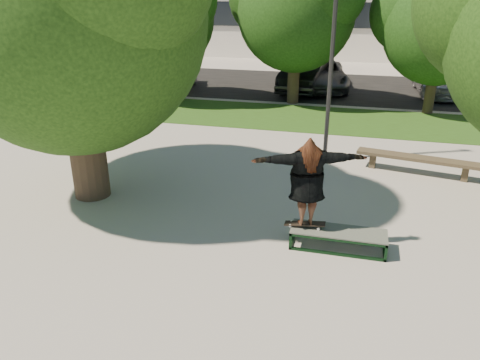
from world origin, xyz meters
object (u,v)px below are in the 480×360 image
(car_silver_a, at_px, (175,75))
(car_silver_b, at_px, (439,80))
(grind_box, at_px, (338,239))
(bench, at_px, (418,160))
(car_dark, at_px, (305,73))
(car_grey, at_px, (321,75))
(lamppost, at_px, (332,48))

(car_silver_a, distance_m, car_silver_b, 12.54)
(grind_box, bearing_deg, car_silver_a, 122.79)
(bench, distance_m, car_dark, 11.33)
(car_silver_a, height_order, car_grey, same)
(car_dark, distance_m, car_grey, 0.83)
(car_dark, height_order, car_silver_b, car_dark)
(grind_box, height_order, car_silver_a, car_silver_a)
(lamppost, height_order, car_dark, lamppost)
(lamppost, bearing_deg, car_silver_b, 67.63)
(bench, bearing_deg, grind_box, -101.39)
(bench, relative_size, car_silver_a, 0.77)
(bench, bearing_deg, car_grey, 119.07)
(car_silver_a, relative_size, car_grey, 0.82)
(lamppost, distance_m, car_grey, 10.61)
(lamppost, height_order, grind_box, lamppost)
(car_grey, xyz_separation_m, car_silver_b, (5.44, 0.24, -0.04))
(grind_box, relative_size, car_dark, 0.36)
(car_dark, bearing_deg, lamppost, -74.65)
(car_silver_b, bearing_deg, lamppost, -115.10)
(car_dark, bearing_deg, grind_box, -75.58)
(car_grey, relative_size, car_silver_b, 1.11)
(bench, distance_m, car_silver_a, 13.93)
(lamppost, bearing_deg, car_grey, 96.19)
(bench, xyz_separation_m, car_grey, (-3.61, 10.86, 0.30))
(car_dark, bearing_deg, bench, -62.66)
(car_silver_a, height_order, car_dark, car_dark)
(car_dark, bearing_deg, car_silver_a, -162.71)
(bench, relative_size, car_dark, 0.64)
(bench, bearing_deg, car_silver_b, 91.32)
(lamppost, bearing_deg, car_silver_a, 133.44)
(grind_box, distance_m, car_dark, 15.16)
(car_silver_b, bearing_deg, car_silver_a, -173.51)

